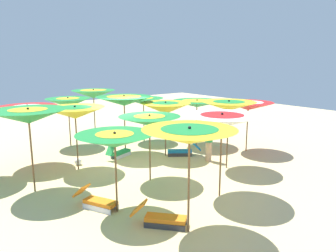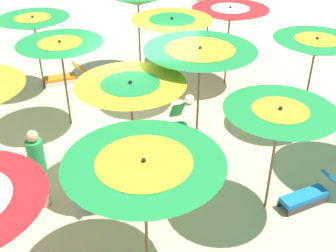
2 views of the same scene
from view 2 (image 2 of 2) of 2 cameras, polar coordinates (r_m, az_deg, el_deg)
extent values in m
cube|color=beige|center=(10.33, -3.36, -0.88)|extent=(39.18, 39.18, 0.04)
cylinder|color=brown|center=(14.16, 5.35, 12.93)|extent=(0.05, 0.05, 2.04)
cylinder|color=brown|center=(13.06, -3.90, 11.96)|extent=(0.05, 0.05, 2.29)
cylinder|color=brown|center=(12.58, -17.04, 8.92)|extent=(0.05, 0.05, 1.91)
cone|color=#1E8C38|center=(12.27, -17.74, 13.02)|extent=(1.96, 1.96, 0.35)
cone|color=yellow|center=(12.24, -17.81, 13.44)|extent=(0.96, 0.96, 0.17)
sphere|color=black|center=(12.21, -17.89, 13.92)|extent=(0.07, 0.07, 0.07)
cylinder|color=brown|center=(12.43, 8.01, 10.11)|extent=(0.05, 0.05, 2.06)
cone|color=red|center=(12.09, 8.37, 14.66)|extent=(2.12, 2.12, 0.37)
cone|color=white|center=(12.07, 8.41, 15.10)|extent=(1.06, 1.06, 0.19)
sphere|color=black|center=(12.03, 8.45, 15.63)|extent=(0.07, 0.07, 0.07)
cylinder|color=brown|center=(11.31, 0.52, 8.25)|extent=(0.05, 0.05, 2.07)
cone|color=yellow|center=(10.95, 0.54, 13.24)|extent=(2.05, 2.05, 0.41)
cone|color=#1E8C38|center=(10.92, 0.54, 13.70)|extent=(1.18, 1.18, 0.23)
sphere|color=black|center=(10.87, 0.55, 14.41)|extent=(0.07, 0.07, 0.07)
cylinder|color=brown|center=(10.45, -13.62, 4.99)|extent=(0.05, 0.05, 1.98)
cone|color=#1E8C38|center=(10.06, -14.33, 10.04)|extent=(1.98, 1.98, 0.31)
cone|color=yellow|center=(10.03, -14.39, 10.48)|extent=(1.00, 1.00, 0.16)
sphere|color=black|center=(10.00, -14.47, 11.03)|extent=(0.07, 0.07, 0.07)
cylinder|color=brown|center=(10.74, 18.42, 5.02)|extent=(0.05, 0.05, 2.00)
cone|color=#1E8C38|center=(10.36, 19.35, 9.96)|extent=(1.98, 1.98, 0.40)
cone|color=yellow|center=(10.33, 19.46, 10.49)|extent=(1.01, 1.01, 0.21)
sphere|color=black|center=(10.29, 19.58, 11.15)|extent=(0.07, 0.07, 0.07)
cylinder|color=brown|center=(9.12, 4.05, 2.67)|extent=(0.05, 0.05, 2.23)
cone|color=#1E8C38|center=(8.64, 4.33, 9.16)|extent=(2.29, 2.29, 0.38)
cone|color=yellow|center=(8.61, 4.35, 9.65)|extent=(1.41, 1.41, 0.24)
sphere|color=black|center=(8.56, 4.39, 10.53)|extent=(0.07, 0.07, 0.07)
cylinder|color=brown|center=(8.25, -4.72, -1.82)|extent=(0.05, 0.05, 1.97)
cone|color=yellow|center=(7.76, -5.03, 4.27)|extent=(2.04, 2.04, 0.45)
cone|color=#1E8C38|center=(7.71, -5.07, 5.01)|extent=(1.08, 1.08, 0.24)
sphere|color=black|center=(7.64, -5.12, 5.96)|extent=(0.07, 0.07, 0.07)
cylinder|color=brown|center=(7.78, 13.84, -5.18)|extent=(0.05, 0.05, 1.95)
cone|color=#1E8C38|center=(7.26, 14.80, 1.00)|extent=(1.91, 1.91, 0.33)
cone|color=yellow|center=(7.22, 14.90, 1.60)|extent=(0.95, 0.95, 0.16)
sphere|color=black|center=(7.17, 15.01, 2.33)|extent=(0.07, 0.07, 0.07)
cylinder|color=brown|center=(6.52, -2.99, -12.77)|extent=(0.05, 0.05, 1.92)
cone|color=#1E8C38|center=(5.89, -3.24, -6.07)|extent=(2.30, 2.30, 0.30)
cone|color=yellow|center=(5.85, -3.26, -5.55)|extent=(1.36, 1.36, 0.18)
sphere|color=black|center=(5.78, -3.30, -4.65)|extent=(0.07, 0.07, 0.07)
cube|color=#333338|center=(8.50, 18.47, -10.24)|extent=(0.50, 0.87, 0.14)
cube|color=#333338|center=(8.66, 17.17, -9.11)|extent=(0.50, 0.87, 0.14)
cube|color=#1972B7|center=(8.50, 17.94, -9.06)|extent=(0.73, 1.00, 0.10)
cube|color=#1972B7|center=(8.77, 21.30, -6.65)|extent=(0.43, 0.44, 0.36)
cube|color=orange|center=(13.03, -20.49, 6.44)|extent=(0.51, 0.51, 0.37)
cube|color=silver|center=(12.87, -14.25, 5.54)|extent=(0.42, 0.84, 0.14)
cube|color=silver|center=(13.19, -14.52, 6.15)|extent=(0.42, 0.84, 0.14)
cube|color=orange|center=(12.98, -14.46, 6.32)|extent=(0.71, 0.97, 0.10)
cube|color=orange|center=(12.98, -11.83, 7.69)|extent=(0.48, 0.50, 0.36)
cube|color=#333338|center=(8.61, -8.19, -8.07)|extent=(0.82, 0.61, 0.14)
cube|color=#333338|center=(8.42, -6.70, -8.96)|extent=(0.82, 0.61, 0.14)
cube|color=#1972B7|center=(8.44, -7.51, -7.89)|extent=(0.99, 0.84, 0.10)
cube|color=#1972B7|center=(7.97, -11.13, -8.97)|extent=(0.51, 0.49, 0.38)
cube|color=silver|center=(10.03, 3.07, -1.34)|extent=(0.87, 0.36, 0.14)
cube|color=silver|center=(9.95, 1.46, -1.62)|extent=(0.87, 0.36, 0.14)
cube|color=green|center=(9.92, 2.28, -0.90)|extent=(0.96, 0.60, 0.10)
cube|color=green|center=(10.27, 1.21, 2.11)|extent=(0.42, 0.40, 0.47)
cylinder|color=#D8A87F|center=(8.31, -16.62, -8.11)|extent=(0.24, 0.24, 0.78)
cylinder|color=green|center=(7.88, -17.41, -4.02)|extent=(0.30, 0.30, 0.68)
sphere|color=#D8A87F|center=(7.64, -17.94, -1.31)|extent=(0.21, 0.21, 0.21)
sphere|color=white|center=(11.51, 2.91, 3.65)|extent=(0.26, 0.26, 0.26)
camera|label=1|loc=(18.59, -36.68, 20.95)|focal=34.46mm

